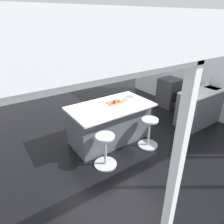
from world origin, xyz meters
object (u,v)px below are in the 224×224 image
(fruit_bowl, at_px, (129,98))
(kitchen_island, at_px, (110,123))
(cutting_board, at_px, (115,102))
(apple_yellow, at_px, (119,100))
(stool_middle, at_px, (105,151))
(apple_red, at_px, (114,102))
(oven_range, at_px, (169,92))
(stool_by_window, at_px, (149,133))

(fruit_bowl, bearing_deg, kitchen_island, -0.73)
(cutting_board, xyz_separation_m, apple_yellow, (-0.09, 0.04, 0.05))
(stool_middle, height_order, apple_red, apple_red)
(kitchen_island, height_order, stool_middle, kitchen_island)
(stool_middle, xyz_separation_m, fruit_bowl, (-1.12, -0.69, 0.62))
(oven_range, relative_size, fruit_bowl, 3.62)
(stool_middle, relative_size, apple_yellow, 9.19)
(oven_range, bearing_deg, apple_red, 13.25)
(stool_middle, distance_m, fruit_bowl, 1.45)
(oven_range, height_order, stool_by_window, oven_range)
(oven_range, xyz_separation_m, stool_middle, (3.29, 1.28, -0.13))
(oven_range, relative_size, apple_red, 12.06)
(kitchen_island, xyz_separation_m, fruit_bowl, (-0.55, 0.01, 0.48))
(stool_middle, xyz_separation_m, apple_red, (-0.69, -0.67, 0.63))
(stool_middle, bearing_deg, kitchen_island, -129.46)
(stool_by_window, relative_size, apple_yellow, 9.19)
(oven_range, relative_size, cutting_board, 2.48)
(stool_by_window, xyz_separation_m, apple_red, (0.45, -0.67, 0.63))
(oven_range, height_order, cutting_board, cutting_board)
(cutting_board, bearing_deg, oven_range, -167.58)
(oven_range, distance_m, fruit_bowl, 2.30)
(oven_range, bearing_deg, apple_yellow, 13.69)
(stool_by_window, xyz_separation_m, fruit_bowl, (0.01, -0.69, 0.62))
(stool_middle, bearing_deg, apple_yellow, -140.40)
(cutting_board, xyz_separation_m, apple_red, (0.05, 0.05, 0.05))
(cutting_board, height_order, apple_yellow, apple_yellow)
(oven_range, xyz_separation_m, kitchen_island, (2.72, 0.59, 0.01))
(kitchen_island, xyz_separation_m, stool_middle, (0.57, 0.69, -0.14))
(stool_middle, bearing_deg, cutting_board, -135.66)
(fruit_bowl, bearing_deg, stool_by_window, 91.24)
(apple_red, relative_size, apple_yellow, 1.02)
(stool_by_window, bearing_deg, stool_middle, 0.00)
(apple_red, bearing_deg, kitchen_island, -10.80)
(apple_red, distance_m, apple_yellow, 0.14)
(oven_range, distance_m, kitchen_island, 2.78)
(kitchen_island, distance_m, cutting_board, 0.48)
(kitchen_island, bearing_deg, stool_middle, 50.54)
(apple_red, relative_size, fruit_bowl, 0.30)
(stool_by_window, xyz_separation_m, apple_yellow, (0.31, -0.68, 0.63))
(stool_by_window, bearing_deg, apple_red, -55.92)
(stool_by_window, distance_m, apple_red, 1.03)
(stool_by_window, bearing_deg, cutting_board, -60.90)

